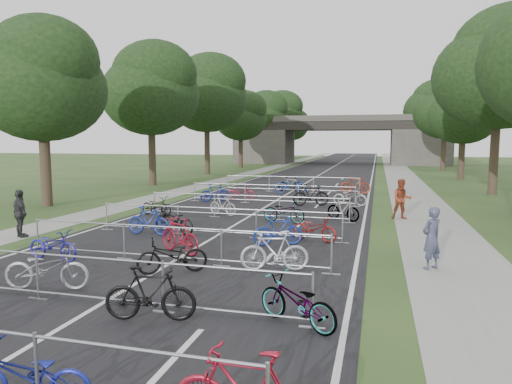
# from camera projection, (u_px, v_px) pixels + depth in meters

# --- Properties ---
(road) EXTENTS (11.00, 140.00, 0.01)m
(road) POSITION_uv_depth(u_px,v_px,m) (328.00, 170.00, 54.33)
(road) COLOR black
(road) RESTS_ON ground
(sidewalk_right) EXTENTS (3.00, 140.00, 0.01)m
(sidewalk_right) POSITION_uv_depth(u_px,v_px,m) (398.00, 171.00, 52.28)
(sidewalk_right) COLOR gray
(sidewalk_right) RESTS_ON ground
(sidewalk_left) EXTENTS (2.00, 140.00, 0.01)m
(sidewalk_left) POSITION_uv_depth(u_px,v_px,m) (267.00, 169.00, 56.26)
(sidewalk_left) COLOR gray
(sidewalk_left) RESTS_ON ground
(lane_markings) EXTENTS (0.12, 140.00, 0.00)m
(lane_markings) POSITION_uv_depth(u_px,v_px,m) (328.00, 170.00, 54.33)
(lane_markings) COLOR silver
(lane_markings) RESTS_ON ground
(overpass_bridge) EXTENTS (31.00, 8.00, 7.05)m
(overpass_bridge) POSITION_uv_depth(u_px,v_px,m) (339.00, 140.00, 68.33)
(overpass_bridge) COLOR #41403A
(overpass_bridge) RESTS_ON ground
(tree_left_0) EXTENTS (6.72, 6.72, 10.25)m
(tree_left_0) POSITION_uv_depth(u_px,v_px,m) (42.00, 83.00, 23.82)
(tree_left_0) COLOR #33261C
(tree_left_0) RESTS_ON ground
(tree_left_1) EXTENTS (7.56, 7.56, 11.53)m
(tree_left_1) POSITION_uv_depth(u_px,v_px,m) (151.00, 91.00, 35.24)
(tree_left_1) COLOR #33261C
(tree_left_1) RESTS_ON ground
(tree_right_1) EXTENTS (8.18, 8.18, 12.47)m
(tree_right_1) POSITION_uv_depth(u_px,v_px,m) (501.00, 71.00, 28.88)
(tree_right_1) COLOR #33261C
(tree_right_1) RESTS_ON ground
(tree_left_2) EXTENTS (8.40, 8.40, 12.81)m
(tree_left_2) POSITION_uv_depth(u_px,v_px,m) (207.00, 95.00, 46.67)
(tree_left_2) COLOR #33261C
(tree_left_2) RESTS_ON ground
(tree_right_2) EXTENTS (6.16, 6.16, 9.39)m
(tree_right_2) POSITION_uv_depth(u_px,v_px,m) (465.00, 113.00, 40.62)
(tree_right_2) COLOR #33261C
(tree_right_2) RESTS_ON ground
(tree_left_3) EXTENTS (6.72, 6.72, 10.25)m
(tree_left_3) POSITION_uv_depth(u_px,v_px,m) (241.00, 117.00, 58.37)
(tree_left_3) COLOR #33261C
(tree_left_3) RESTS_ON ground
(tree_right_3) EXTENTS (7.17, 7.17, 10.93)m
(tree_right_3) POSITION_uv_depth(u_px,v_px,m) (446.00, 110.00, 52.03)
(tree_right_3) COLOR #33261C
(tree_right_3) RESTS_ON ground
(tree_left_4) EXTENTS (7.56, 7.56, 11.53)m
(tree_left_4) POSITION_uv_depth(u_px,v_px,m) (264.00, 115.00, 69.80)
(tree_left_4) COLOR #33261C
(tree_left_4) RESTS_ON ground
(tree_right_4) EXTENTS (8.18, 8.18, 12.47)m
(tree_right_4) POSITION_uv_depth(u_px,v_px,m) (434.00, 109.00, 63.44)
(tree_right_4) COLOR #33261C
(tree_right_4) RESTS_ON ground
(tree_left_5) EXTENTS (8.40, 8.40, 12.81)m
(tree_left_5) POSITION_uv_depth(u_px,v_px,m) (280.00, 114.00, 81.22)
(tree_left_5) COLOR #33261C
(tree_left_5) RESTS_ON ground
(tree_right_5) EXTENTS (6.16, 6.16, 9.39)m
(tree_right_5) POSITION_uv_depth(u_px,v_px,m) (425.00, 125.00, 75.17)
(tree_right_5) COLOR #33261C
(tree_right_5) RESTS_ON ground
(tree_left_6) EXTENTS (6.72, 6.72, 10.25)m
(tree_left_6) POSITION_uv_depth(u_px,v_px,m) (292.00, 126.00, 92.92)
(tree_left_6) COLOR #33261C
(tree_left_6) RESTS_ON ground
(tree_right_6) EXTENTS (7.17, 7.17, 10.93)m
(tree_right_6) POSITION_uv_depth(u_px,v_px,m) (419.00, 122.00, 86.58)
(tree_right_6) COLOR #33261C
(tree_right_6) RESTS_ON ground
(barrier_row_1) EXTENTS (9.70, 0.08, 1.10)m
(barrier_row_1) POSITION_uv_depth(u_px,v_px,m) (98.00, 281.00, 9.74)
(barrier_row_1) COLOR #919499
(barrier_row_1) RESTS_ON ground
(barrier_row_2) EXTENTS (9.70, 0.08, 1.10)m
(barrier_row_2) POSITION_uv_depth(u_px,v_px,m) (171.00, 244.00, 13.19)
(barrier_row_2) COLOR #919499
(barrier_row_2) RESTS_ON ground
(barrier_row_3) EXTENTS (9.70, 0.08, 1.10)m
(barrier_row_3) POSITION_uv_depth(u_px,v_px,m) (216.00, 222.00, 16.84)
(barrier_row_3) COLOR #919499
(barrier_row_3) RESTS_ON ground
(barrier_row_4) EXTENTS (9.70, 0.08, 1.10)m
(barrier_row_4) POSITION_uv_depth(u_px,v_px,m) (246.00, 207.00, 20.68)
(barrier_row_4) COLOR #919499
(barrier_row_4) RESTS_ON ground
(barrier_row_5) EXTENTS (9.70, 0.08, 1.10)m
(barrier_row_5) POSITION_uv_depth(u_px,v_px,m) (271.00, 194.00, 25.48)
(barrier_row_5) COLOR #919499
(barrier_row_5) RESTS_ON ground
(barrier_row_6) EXTENTS (9.70, 0.08, 1.10)m
(barrier_row_6) POSITION_uv_depth(u_px,v_px,m) (291.00, 184.00, 31.24)
(barrier_row_6) COLOR #919499
(barrier_row_6) RESTS_ON ground
(bike_2) EXTENTS (1.81, 0.92, 0.91)m
(bike_2) POSITION_uv_depth(u_px,v_px,m) (28.00, 378.00, 5.96)
(bike_2) COLOR navy
(bike_2) RESTS_ON ground
(bike_5) EXTENTS (2.11, 1.19, 1.05)m
(bike_5) POSITION_uv_depth(u_px,v_px,m) (47.00, 268.00, 10.79)
(bike_5) COLOR gray
(bike_5) RESTS_ON ground
(bike_6) EXTENTS (1.89, 0.89, 1.09)m
(bike_6) POSITION_uv_depth(u_px,v_px,m) (150.00, 294.00, 8.92)
(bike_6) COLOR black
(bike_6) RESTS_ON ground
(bike_7) EXTENTS (1.92, 1.47, 0.97)m
(bike_7) POSITION_uv_depth(u_px,v_px,m) (297.00, 302.00, 8.65)
(bike_7) COLOR #919499
(bike_7) RESTS_ON ground
(bike_8) EXTENTS (1.82, 0.81, 0.93)m
(bike_8) POSITION_uv_depth(u_px,v_px,m) (53.00, 245.00, 13.41)
(bike_8) COLOR #211C9A
(bike_8) RESTS_ON ground
(bike_9) EXTENTS (1.91, 1.40, 1.14)m
(bike_9) POSITION_uv_depth(u_px,v_px,m) (180.00, 236.00, 14.23)
(bike_9) COLOR maroon
(bike_9) RESTS_ON ground
(bike_10) EXTENTS (1.93, 1.52, 0.98)m
(bike_10) POSITION_uv_depth(u_px,v_px,m) (172.00, 256.00, 12.10)
(bike_10) COLOR black
(bike_10) RESTS_ON ground
(bike_11) EXTENTS (1.93, 0.99, 1.12)m
(bike_11) POSITION_uv_depth(u_px,v_px,m) (275.00, 251.00, 12.30)
(bike_11) COLOR #BABAC3
(bike_11) RESTS_ON ground
(bike_12) EXTENTS (1.80, 0.62, 1.06)m
(bike_12) POSITION_uv_depth(u_px,v_px,m) (148.00, 221.00, 17.04)
(bike_12) COLOR navy
(bike_12) RESTS_ON ground
(bike_13) EXTENTS (2.08, 1.33, 1.03)m
(bike_13) POSITION_uv_depth(u_px,v_px,m) (174.00, 221.00, 17.23)
(bike_13) COLOR black
(bike_13) RESTS_ON ground
(bike_14) EXTENTS (1.75, 1.10, 1.02)m
(bike_14) POSITION_uv_depth(u_px,v_px,m) (278.00, 231.00, 15.32)
(bike_14) COLOR navy
(bike_14) RESTS_ON ground
(bike_15) EXTENTS (1.82, 1.16, 0.90)m
(bike_15) POSITION_uv_depth(u_px,v_px,m) (314.00, 229.00, 16.01)
(bike_15) COLOR maroon
(bike_15) RESTS_ON ground
(bike_16) EXTENTS (1.82, 0.99, 0.91)m
(bike_16) POSITION_uv_depth(u_px,v_px,m) (157.00, 206.00, 21.44)
(bike_16) COLOR black
(bike_16) RESTS_ON ground
(bike_17) EXTENTS (1.66, 1.05, 0.97)m
(bike_17) POSITION_uv_depth(u_px,v_px,m) (223.00, 205.00, 21.47)
(bike_17) COLOR #9B9AA1
(bike_17) RESTS_ON ground
(bike_18) EXTENTS (1.94, 0.96, 0.98)m
(bike_18) POSITION_uv_depth(u_px,v_px,m) (284.00, 212.00, 19.55)
(bike_18) COLOR #919499
(bike_18) RESTS_ON ground
(bike_19) EXTENTS (1.69, 1.28, 1.02)m
(bike_19) POSITION_uv_depth(u_px,v_px,m) (343.00, 209.00, 20.06)
(bike_19) COLOR #919499
(bike_19) RESTS_ON ground
(bike_20) EXTENTS (1.70, 1.27, 1.01)m
(bike_20) POSITION_uv_depth(u_px,v_px,m) (215.00, 193.00, 26.33)
(bike_20) COLOR navy
(bike_20) RESTS_ON ground
(bike_21) EXTENTS (1.76, 0.70, 0.91)m
(bike_21) POSITION_uv_depth(u_px,v_px,m) (241.00, 193.00, 26.99)
(bike_21) COLOR maroon
(bike_21) RESTS_ON ground
(bike_22) EXTENTS (2.03, 1.17, 1.18)m
(bike_22) POSITION_uv_depth(u_px,v_px,m) (311.00, 195.00, 24.57)
(bike_22) COLOR black
(bike_22) RESTS_ON ground
(bike_23) EXTENTS (1.88, 0.86, 0.95)m
(bike_23) POSITION_uv_depth(u_px,v_px,m) (350.00, 197.00, 24.78)
(bike_23) COLOR #A3A1A8
(bike_23) RESTS_ON ground
(bike_25) EXTENTS (1.72, 0.62, 1.01)m
(bike_25) POSITION_uv_depth(u_px,v_px,m) (290.00, 184.00, 31.43)
(bike_25) COLOR #919499
(bike_25) RESTS_ON ground
(bike_26) EXTENTS (2.19, 1.07, 1.10)m
(bike_26) POSITION_uv_depth(u_px,v_px,m) (291.00, 185.00, 30.30)
(bike_26) COLOR navy
(bike_26) RESTS_ON ground
(bike_27) EXTENTS (1.97, 0.65, 1.17)m
(bike_27) POSITION_uv_depth(u_px,v_px,m) (355.00, 185.00, 30.16)
(bike_27) COLOR maroon
(bike_27) RESTS_ON ground
(pedestrian_a) EXTENTS (0.74, 0.73, 1.73)m
(pedestrian_a) POSITION_uv_depth(u_px,v_px,m) (432.00, 239.00, 12.47)
(pedestrian_a) COLOR #373B53
(pedestrian_a) RESTS_ON ground
(pedestrian_b) EXTENTS (0.94, 0.77, 1.80)m
(pedestrian_b) POSITION_uv_depth(u_px,v_px,m) (402.00, 199.00, 20.43)
(pedestrian_b) COLOR maroon
(pedestrian_b) RESTS_ON ground
(pedestrian_c) EXTENTS (1.11, 0.86, 1.75)m
(pedestrian_c) POSITION_uv_depth(u_px,v_px,m) (20.00, 214.00, 16.56)
(pedestrian_c) COLOR #27272A
(pedestrian_c) RESTS_ON ground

